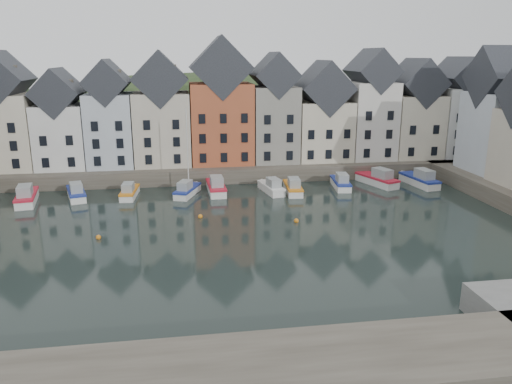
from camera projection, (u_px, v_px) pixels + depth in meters
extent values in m
plane|color=black|center=(246.00, 242.00, 47.22)|extent=(260.00, 260.00, 0.00)
cube|color=#443E34|center=(220.00, 165.00, 75.55)|extent=(90.00, 16.00, 2.00)
ellipsoid|color=#24381C|center=(212.00, 227.00, 105.37)|extent=(153.60, 70.40, 64.00)
sphere|color=black|center=(134.00, 103.00, 91.45)|extent=(5.77, 5.77, 5.77)
sphere|color=black|center=(324.00, 99.00, 106.59)|extent=(5.27, 5.27, 5.27)
sphere|color=black|center=(366.00, 102.00, 101.42)|extent=(5.07, 5.07, 5.07)
sphere|color=black|center=(280.00, 103.00, 99.83)|extent=(5.01, 5.01, 5.01)
sphere|color=black|center=(9.00, 113.00, 93.98)|extent=(3.94, 3.94, 3.94)
sphere|color=black|center=(340.00, 99.00, 106.63)|extent=(5.21, 5.21, 5.21)
sphere|color=black|center=(218.00, 100.00, 101.21)|extent=(5.45, 5.45, 5.45)
sphere|color=black|center=(406.00, 108.00, 96.85)|extent=(4.49, 4.49, 4.49)
cube|color=beige|center=(7.00, 132.00, 67.82)|extent=(7.67, 8.00, 10.07)
cube|color=#202429|center=(0.00, 80.00, 65.98)|extent=(7.67, 8.16, 7.67)
cube|color=silver|center=(63.00, 136.00, 69.06)|extent=(6.56, 8.00, 8.61)
cube|color=#202429|center=(59.00, 92.00, 67.49)|extent=(6.56, 8.16, 6.56)
cube|color=#B2BCC5|center=(111.00, 130.00, 69.82)|extent=(6.20, 8.00, 10.02)
cube|color=#202429|center=(108.00, 82.00, 68.09)|extent=(6.20, 8.16, 6.20)
cube|color=#BCB29F|center=(163.00, 128.00, 70.85)|extent=(7.70, 8.00, 10.08)
cube|color=#202429|center=(160.00, 78.00, 69.01)|extent=(7.70, 8.16, 7.70)
cube|color=#A85030|center=(221.00, 123.00, 71.90)|extent=(8.69, 8.00, 11.28)
cube|color=#202429|center=(220.00, 67.00, 69.83)|extent=(8.69, 8.16, 8.69)
cube|color=gray|center=(274.00, 124.00, 73.08)|extent=(6.43, 8.00, 10.78)
cube|color=#202429|center=(274.00, 75.00, 71.23)|extent=(6.43, 8.16, 6.43)
cube|color=beige|center=(321.00, 130.00, 74.44)|extent=(7.88, 8.00, 8.56)
cube|color=#202429|center=(323.00, 88.00, 72.79)|extent=(7.88, 8.16, 7.88)
cube|color=silver|center=(369.00, 120.00, 75.14)|extent=(6.50, 8.00, 11.27)
cube|color=#202429|center=(372.00, 71.00, 73.22)|extent=(6.50, 8.16, 6.50)
cube|color=beige|center=(412.00, 126.00, 76.42)|extent=(7.23, 8.00, 9.32)
cube|color=#202429|center=(416.00, 83.00, 74.71)|extent=(7.23, 8.16, 7.23)
cube|color=silver|center=(454.00, 122.00, 77.28)|extent=(6.18, 8.00, 10.32)
cube|color=#202429|center=(459.00, 77.00, 75.51)|extent=(6.18, 8.16, 6.18)
cube|color=#B2BCC5|center=(499.00, 133.00, 66.04)|extent=(7.47, 8.00, 10.38)
cube|color=#202429|center=(506.00, 77.00, 64.14)|extent=(7.62, 8.00, 8.00)
sphere|color=orange|center=(200.00, 216.00, 54.22)|extent=(0.50, 0.50, 0.50)
sphere|color=orange|center=(296.00, 221.00, 52.81)|extent=(0.50, 0.50, 0.50)
sphere|color=orange|center=(98.00, 237.00, 48.01)|extent=(0.50, 0.50, 0.50)
cube|color=silver|center=(27.00, 200.00, 59.73)|extent=(2.98, 6.84, 1.21)
cube|color=red|center=(26.00, 194.00, 59.56)|extent=(3.11, 6.99, 0.28)
cube|color=gray|center=(25.00, 191.00, 58.47)|extent=(1.93, 2.85, 1.32)
cube|color=silver|center=(76.00, 195.00, 61.68)|extent=(3.31, 6.20, 1.09)
cube|color=navy|center=(76.00, 191.00, 61.52)|extent=(3.44, 6.34, 0.25)
cube|color=gray|center=(76.00, 188.00, 60.58)|extent=(1.97, 2.66, 1.19)
cube|color=silver|center=(130.00, 194.00, 62.29)|extent=(2.05, 5.57, 1.00)
cube|color=orange|center=(129.00, 190.00, 62.15)|extent=(2.15, 5.68, 0.23)
cube|color=gray|center=(128.00, 187.00, 61.22)|extent=(1.44, 2.27, 1.09)
cube|color=silver|center=(188.00, 193.00, 62.97)|extent=(3.60, 5.89, 1.04)
cube|color=navy|center=(187.00, 188.00, 62.82)|extent=(3.73, 6.03, 0.24)
cube|color=gray|center=(185.00, 186.00, 61.87)|extent=(2.04, 2.58, 1.13)
cylinder|color=silver|center=(188.00, 150.00, 62.09)|extent=(0.13, 0.13, 10.37)
cube|color=silver|center=(216.00, 190.00, 64.22)|extent=(2.16, 6.59, 1.20)
cube|color=red|center=(216.00, 185.00, 64.04)|extent=(2.27, 6.72, 0.27)
cube|color=gray|center=(217.00, 182.00, 62.94)|extent=(1.60, 2.66, 1.31)
cube|color=silver|center=(271.00, 190.00, 64.37)|extent=(2.70, 5.87, 1.04)
cube|color=silver|center=(271.00, 185.00, 64.22)|extent=(2.82, 6.00, 0.24)
cube|color=gray|center=(274.00, 183.00, 63.30)|extent=(1.71, 2.47, 1.13)
cube|color=silver|center=(293.00, 190.00, 64.21)|extent=(2.23, 6.00, 1.08)
cube|color=orange|center=(293.00, 185.00, 64.05)|extent=(2.33, 6.12, 0.24)
cube|color=gray|center=(294.00, 183.00, 63.05)|extent=(1.55, 2.45, 1.18)
cube|color=silver|center=(340.00, 185.00, 66.64)|extent=(2.48, 6.07, 1.08)
cube|color=navy|center=(341.00, 181.00, 66.48)|extent=(2.59, 6.20, 0.25)
cube|color=gray|center=(342.00, 178.00, 65.47)|extent=(1.65, 2.51, 1.18)
cube|color=silver|center=(377.00, 182.00, 68.11)|extent=(4.11, 7.04, 1.24)
cube|color=red|center=(377.00, 177.00, 67.93)|extent=(4.26, 7.20, 0.28)
cube|color=gray|center=(382.00, 174.00, 66.89)|extent=(2.37, 3.06, 1.35)
cube|color=silver|center=(419.00, 182.00, 67.84)|extent=(2.98, 6.96, 1.24)
cube|color=navy|center=(419.00, 177.00, 67.66)|extent=(3.11, 7.11, 0.28)
cube|color=gray|center=(424.00, 174.00, 66.55)|extent=(1.95, 2.89, 1.35)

